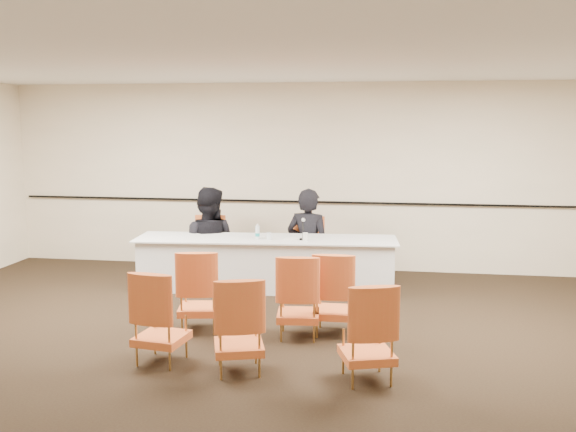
{
  "coord_description": "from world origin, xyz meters",
  "views": [
    {
      "loc": [
        1.27,
        -6.25,
        2.4
      ],
      "look_at": [
        -0.13,
        2.6,
        1.06
      ],
      "focal_mm": 40.0,
      "sensor_mm": 36.0,
      "label": 1
    }
  ],
  "objects_px": {
    "microphone": "(303,230)",
    "coffee_cup": "(305,237)",
    "panelist_main": "(308,250)",
    "panelist_main_chair": "(308,249)",
    "panelist_second_chair": "(208,248)",
    "aud_chair_front_left": "(199,290)",
    "aud_chair_front_right": "(335,293)",
    "aud_chair_back_left": "(161,316)",
    "panel_table": "(266,264)",
    "aud_chair_front_mid": "(298,296)",
    "drinking_glass": "(269,236)",
    "water_bottle": "(257,231)",
    "aud_chair_back_mid": "(239,324)",
    "panelist_second": "(208,249)",
    "aud_chair_back_right": "(367,331)"
  },
  "relations": [
    {
      "from": "panelist_second_chair",
      "to": "aud_chair_front_left",
      "type": "relative_size",
      "value": 1.0
    },
    {
      "from": "panelist_main_chair",
      "to": "drinking_glass",
      "type": "bearing_deg",
      "value": -127.92
    },
    {
      "from": "panelist_second_chair",
      "to": "aud_chair_front_left",
      "type": "distance_m",
      "value": 2.47
    },
    {
      "from": "water_bottle",
      "to": "aud_chair_front_mid",
      "type": "bearing_deg",
      "value": -65.85
    },
    {
      "from": "water_bottle",
      "to": "aud_chair_back_right",
      "type": "bearing_deg",
      "value": -61.21
    },
    {
      "from": "panelist_main",
      "to": "panelist_main_chair",
      "type": "relative_size",
      "value": 1.96
    },
    {
      "from": "panelist_main",
      "to": "aud_chair_back_left",
      "type": "relative_size",
      "value": 1.96
    },
    {
      "from": "panelist_main_chair",
      "to": "aud_chair_front_right",
      "type": "distance_m",
      "value": 2.46
    },
    {
      "from": "panelist_main_chair",
      "to": "aud_chair_front_left",
      "type": "bearing_deg",
      "value": -114.86
    },
    {
      "from": "coffee_cup",
      "to": "aud_chair_back_left",
      "type": "bearing_deg",
      "value": -110.93
    },
    {
      "from": "panelist_second_chair",
      "to": "aud_chair_back_right",
      "type": "distance_m",
      "value": 4.38
    },
    {
      "from": "aud_chair_front_mid",
      "to": "aud_chair_back_mid",
      "type": "xyz_separation_m",
      "value": [
        -0.42,
        -1.08,
        0.0
      ]
    },
    {
      "from": "water_bottle",
      "to": "aud_chair_front_mid",
      "type": "distance_m",
      "value": 2.12
    },
    {
      "from": "aud_chair_front_mid",
      "to": "aud_chair_back_right",
      "type": "relative_size",
      "value": 1.0
    },
    {
      "from": "panel_table",
      "to": "aud_chair_back_right",
      "type": "xyz_separation_m",
      "value": [
        1.55,
        -3.09,
        0.1
      ]
    },
    {
      "from": "aud_chair_back_left",
      "to": "aud_chair_back_mid",
      "type": "xyz_separation_m",
      "value": [
        0.82,
        -0.12,
        0.0
      ]
    },
    {
      "from": "panelist_second_chair",
      "to": "aud_chair_front_left",
      "type": "bearing_deg",
      "value": -80.64
    },
    {
      "from": "panelist_main",
      "to": "aud_chair_back_mid",
      "type": "height_order",
      "value": "panelist_main"
    },
    {
      "from": "panelist_main",
      "to": "panelist_main_chair",
      "type": "distance_m",
      "value": 0.01
    },
    {
      "from": "aud_chair_front_mid",
      "to": "aud_chair_back_left",
      "type": "relative_size",
      "value": 1.0
    },
    {
      "from": "panelist_second_chair",
      "to": "aud_chair_back_mid",
      "type": "relative_size",
      "value": 1.0
    },
    {
      "from": "aud_chair_front_mid",
      "to": "aud_chair_back_left",
      "type": "xyz_separation_m",
      "value": [
        -1.24,
        -0.96,
        0.0
      ]
    },
    {
      "from": "panelist_second",
      "to": "aud_chair_front_left",
      "type": "height_order",
      "value": "panelist_second"
    },
    {
      "from": "microphone",
      "to": "aud_chair_back_mid",
      "type": "relative_size",
      "value": 0.31
    },
    {
      "from": "microphone",
      "to": "aud_chair_back_left",
      "type": "height_order",
      "value": "microphone"
    },
    {
      "from": "panelist_second_chair",
      "to": "aud_chair_front_mid",
      "type": "height_order",
      "value": "same"
    },
    {
      "from": "drinking_glass",
      "to": "aud_chair_front_left",
      "type": "xyz_separation_m",
      "value": [
        -0.48,
        -1.81,
        -0.32
      ]
    },
    {
      "from": "panelist_main_chair",
      "to": "water_bottle",
      "type": "relative_size",
      "value": 4.48
    },
    {
      "from": "drinking_glass",
      "to": "panelist_second_chair",
      "type": "bearing_deg",
      "value": 150.93
    },
    {
      "from": "panelist_second_chair",
      "to": "water_bottle",
      "type": "xyz_separation_m",
      "value": [
        0.89,
        -0.56,
        0.37
      ]
    },
    {
      "from": "panel_table",
      "to": "aud_chair_front_right",
      "type": "relative_size",
      "value": 3.9
    },
    {
      "from": "panel_table",
      "to": "aud_chair_front_mid",
      "type": "xyz_separation_m",
      "value": [
        0.75,
        -1.98,
        0.1
      ]
    },
    {
      "from": "water_bottle",
      "to": "aud_chair_front_right",
      "type": "xyz_separation_m",
      "value": [
        1.24,
        -1.72,
        -0.37
      ]
    },
    {
      "from": "microphone",
      "to": "coffee_cup",
      "type": "relative_size",
      "value": 2.57
    },
    {
      "from": "drinking_glass",
      "to": "panelist_main_chair",
      "type": "bearing_deg",
      "value": 56.34
    },
    {
      "from": "panel_table",
      "to": "panelist_second",
      "type": "relative_size",
      "value": 1.94
    },
    {
      "from": "aud_chair_front_right",
      "to": "aud_chair_back_mid",
      "type": "bearing_deg",
      "value": -122.84
    },
    {
      "from": "panel_table",
      "to": "microphone",
      "type": "distance_m",
      "value": 0.75
    },
    {
      "from": "water_bottle",
      "to": "aud_chair_front_mid",
      "type": "xyz_separation_m",
      "value": [
        0.86,
        -1.91,
        -0.37
      ]
    },
    {
      "from": "panel_table",
      "to": "aud_chair_front_left",
      "type": "bearing_deg",
      "value": -106.4
    },
    {
      "from": "drinking_glass",
      "to": "aud_chair_front_right",
      "type": "relative_size",
      "value": 0.11
    },
    {
      "from": "microphone",
      "to": "panelist_main",
      "type": "bearing_deg",
      "value": 85.07
    },
    {
      "from": "aud_chair_back_mid",
      "to": "panelist_second_chair",
      "type": "bearing_deg",
      "value": 93.39
    },
    {
      "from": "panelist_second",
      "to": "water_bottle",
      "type": "xyz_separation_m",
      "value": [
        0.89,
        -0.56,
        0.39
      ]
    },
    {
      "from": "microphone",
      "to": "aud_chair_front_left",
      "type": "xyz_separation_m",
      "value": [
        -0.95,
        -1.85,
        -0.42
      ]
    },
    {
      "from": "panelist_second_chair",
      "to": "aud_chair_front_right",
      "type": "bearing_deg",
      "value": -51.16
    },
    {
      "from": "coffee_cup",
      "to": "drinking_glass",
      "type": "bearing_deg",
      "value": 177.3
    },
    {
      "from": "aud_chair_front_left",
      "to": "aud_chair_back_left",
      "type": "relative_size",
      "value": 1.0
    },
    {
      "from": "aud_chair_front_left",
      "to": "aud_chair_front_right",
      "type": "height_order",
      "value": "same"
    },
    {
      "from": "panelist_main_chair",
      "to": "aud_chair_back_right",
      "type": "xyz_separation_m",
      "value": [
        1.02,
        -3.68,
        0.0
      ]
    }
  ]
}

